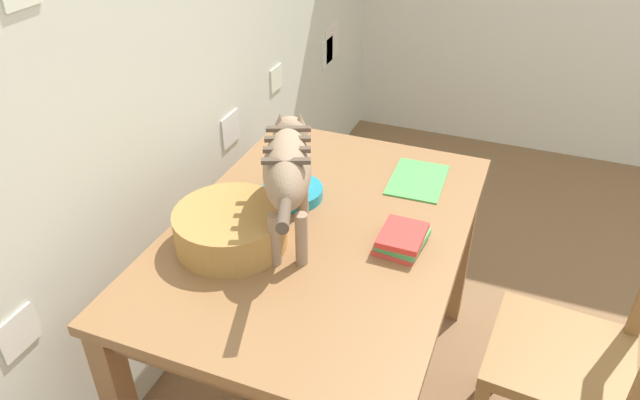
# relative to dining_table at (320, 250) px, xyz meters

# --- Properties ---
(wall_rear) EXTENTS (5.39, 0.11, 2.50)m
(wall_rear) POSITION_rel_dining_table_xyz_m (-0.08, 0.65, 0.58)
(wall_rear) COLOR silver
(wall_rear) RESTS_ON ground_plane
(dining_table) EXTENTS (1.27, 0.88, 0.76)m
(dining_table) POSITION_rel_dining_table_xyz_m (0.00, 0.00, 0.00)
(dining_table) COLOR olive
(dining_table) RESTS_ON ground_plane
(cat) EXTENTS (0.60, 0.29, 0.33)m
(cat) POSITION_rel_dining_table_xyz_m (-0.06, 0.08, 0.32)
(cat) COLOR #997C63
(cat) RESTS_ON dining_table
(saucer_bowl) EXTENTS (0.21, 0.21, 0.04)m
(saucer_bowl) POSITION_rel_dining_table_xyz_m (0.13, 0.15, 0.11)
(saucer_bowl) COLOR teal
(saucer_bowl) RESTS_ON dining_table
(coffee_mug) EXTENTS (0.13, 0.09, 0.08)m
(coffee_mug) POSITION_rel_dining_table_xyz_m (0.13, 0.15, 0.17)
(coffee_mug) COLOR white
(coffee_mug) RESTS_ON saucer_bowl
(magazine) EXTENTS (0.27, 0.19, 0.01)m
(magazine) POSITION_rel_dining_table_xyz_m (0.39, -0.22, 0.09)
(magazine) COLOR #4DA950
(magazine) RESTS_ON dining_table
(book_stack) EXTENTS (0.17, 0.15, 0.05)m
(book_stack) POSITION_rel_dining_table_xyz_m (-0.01, -0.26, 0.12)
(book_stack) COLOR #E4433B
(book_stack) RESTS_ON dining_table
(wicker_basket) EXTENTS (0.33, 0.33, 0.11)m
(wicker_basket) POSITION_rel_dining_table_xyz_m (-0.18, 0.21, 0.15)
(wicker_basket) COLOR #B08042
(wicker_basket) RESTS_ON dining_table
(wooden_chair_far) EXTENTS (0.45, 0.45, 0.94)m
(wooden_chair_far) POSITION_rel_dining_table_xyz_m (0.04, -0.82, -0.21)
(wooden_chair_far) COLOR olive
(wooden_chair_far) RESTS_ON ground_plane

